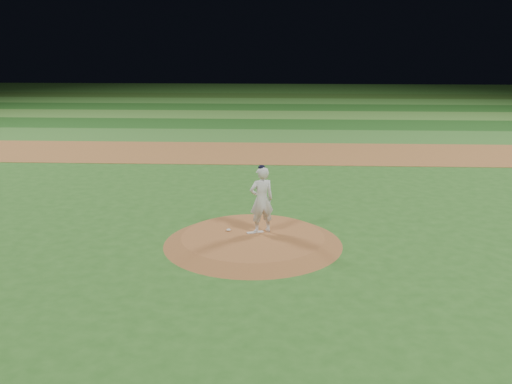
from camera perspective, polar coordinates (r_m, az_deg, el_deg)
ground at (r=17.67m, az=-0.31°, el=-5.17°), size 120.00×120.00×0.00m
infield_dirt_band at (r=31.16m, az=1.04°, el=3.93°), size 70.00×6.00×0.02m
outfield_stripe_0 at (r=36.56m, az=1.30°, el=5.64°), size 70.00×5.00×0.02m
outfield_stripe_1 at (r=41.50m, az=1.47°, el=6.81°), size 70.00×5.00×0.02m
outfield_stripe_2 at (r=46.45m, az=1.61°, el=7.73°), size 70.00×5.00×0.02m
outfield_stripe_3 at (r=51.40m, az=1.72°, el=8.47°), size 70.00×5.00×0.02m
outfield_stripe_4 at (r=56.37m, az=1.82°, el=9.09°), size 70.00×5.00×0.02m
outfield_stripe_5 at (r=61.34m, az=1.89°, el=9.60°), size 70.00×5.00×0.02m
pitchers_mound at (r=17.63m, az=-0.31°, el=-4.79°), size 5.50×5.50×0.25m
pitching_rubber at (r=17.86m, az=-0.09°, el=-4.04°), size 0.54×0.30×0.03m
rosin_bag at (r=18.01m, az=-2.77°, el=-3.81°), size 0.14×0.14×0.07m
pitcher_on_mound at (r=17.61m, az=0.56°, el=-0.76°), size 0.90×0.75×2.15m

